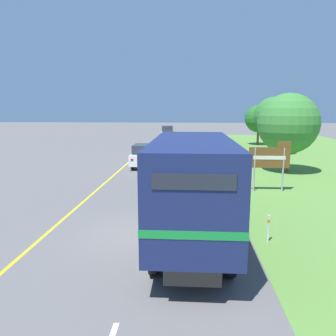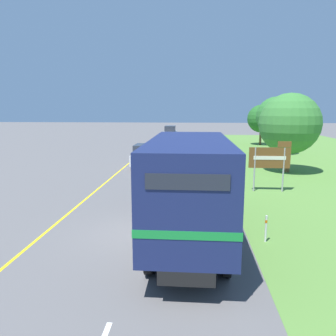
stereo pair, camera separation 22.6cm
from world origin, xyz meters
name	(u,v)px [view 2 (the right image)]	position (x,y,z in m)	size (l,w,h in m)	color
ground_plane	(145,233)	(0.00, 0.00, 0.00)	(200.00, 200.00, 0.00)	#5B5959
edge_line_yellow	(129,163)	(-3.70, 15.57, 0.00)	(0.12, 63.85, 0.01)	yellow
centre_dash_near	(146,232)	(0.00, 0.16, 0.00)	(0.12, 2.60, 0.01)	white
centre_dash_mid_a	(162,189)	(0.00, 6.76, 0.00)	(0.12, 2.60, 0.01)	white
centre_dash_mid_b	(171,169)	(0.00, 13.36, 0.00)	(0.12, 2.60, 0.01)	white
centre_dash_far	(175,156)	(0.00, 19.96, 0.00)	(0.12, 2.60, 0.01)	white
centre_dash_farthest	(179,148)	(0.00, 26.56, 0.00)	(0.12, 2.60, 0.01)	white
horse_trailer_truck	(189,183)	(1.62, -0.30, 2.01)	(2.47, 8.94, 3.58)	black
lead_car_white	(145,156)	(-2.05, 13.93, 0.92)	(1.80, 3.89, 1.80)	black
lead_car_white_ahead	(193,143)	(1.67, 23.33, 1.00)	(1.80, 4.59, 2.00)	black
lead_car_silver_ahead	(170,133)	(-1.75, 37.45, 1.03)	(1.80, 4.03, 2.07)	black
highway_sign	(270,159)	(5.95, 6.75, 1.81)	(2.23, 0.09, 2.80)	#9E9EA3
roadside_tree_near	(290,124)	(8.51, 12.62, 3.49)	(4.31, 4.31, 5.65)	brown
roadside_tree_mid	(276,117)	(9.92, 22.40, 3.76)	(3.96, 3.96, 5.75)	brown
roadside_tree_far	(261,119)	(10.21, 31.11, 3.32)	(3.49, 3.49, 5.08)	brown
delineator_post	(266,228)	(4.25, -0.45, 0.51)	(0.08, 0.08, 0.95)	white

